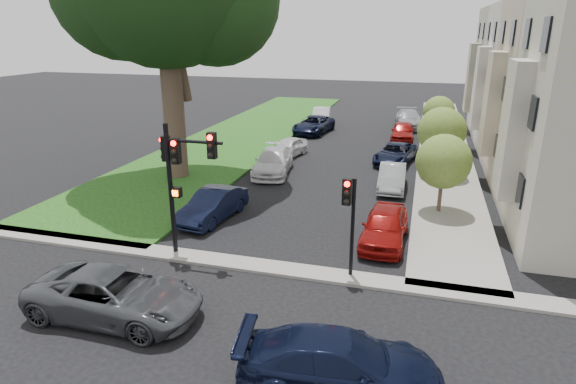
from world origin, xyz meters
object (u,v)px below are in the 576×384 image
(small_tree_a, at_px, (444,162))
(car_cross_near, at_px, (115,294))
(small_tree_b, at_px, (442,131))
(car_cross_far, at_px, (340,363))
(car_parked_7, at_px, (288,147))
(car_parked_8, at_px, (314,125))
(car_parked_1, at_px, (392,177))
(car_parked_4, at_px, (409,119))
(car_parked_5, at_px, (213,205))
(car_parked_6, at_px, (273,162))
(car_parked_2, at_px, (395,154))
(traffic_signal_secondary, at_px, (350,209))
(small_tree_c, at_px, (439,112))
(traffic_signal_main, at_px, (179,167))
(car_parked_9, at_px, (321,116))
(car_parked_0, at_px, (385,226))
(car_parked_3, at_px, (403,131))

(small_tree_a, height_order, car_cross_near, small_tree_a)
(small_tree_b, bearing_deg, small_tree_a, -90.00)
(car_cross_far, bearing_deg, car_parked_7, 10.13)
(car_cross_far, height_order, car_parked_8, car_cross_far)
(small_tree_a, height_order, car_parked_1, small_tree_a)
(small_tree_b, relative_size, car_parked_4, 0.79)
(car_parked_5, bearing_deg, car_parked_6, 94.61)
(car_cross_near, xyz_separation_m, car_parked_7, (-0.21, 20.14, -0.10))
(car_parked_2, distance_m, car_parked_6, 8.29)
(car_parked_8, bearing_deg, small_tree_b, -38.78)
(traffic_signal_secondary, height_order, car_cross_far, traffic_signal_secondary)
(small_tree_c, bearing_deg, car_parked_7, -143.73)
(small_tree_a, bearing_deg, car_parked_2, 107.04)
(small_tree_b, distance_m, car_parked_1, 4.40)
(traffic_signal_main, distance_m, car_parked_4, 29.44)
(car_cross_near, height_order, car_parked_4, car_parked_4)
(traffic_signal_secondary, distance_m, car_cross_far, 5.95)
(car_parked_9, bearing_deg, car_parked_5, -97.26)
(car_parked_5, distance_m, car_parked_8, 20.18)
(car_parked_2, bearing_deg, car_cross_far, -79.47)
(small_tree_c, xyz_separation_m, car_parked_4, (-2.34, 5.44, -1.62))
(car_parked_4, distance_m, car_parked_9, 7.86)
(car_parked_0, height_order, car_parked_2, car_parked_0)
(traffic_signal_secondary, relative_size, car_parked_3, 0.86)
(traffic_signal_main, xyz_separation_m, car_cross_near, (-0.04, -4.42, -2.82))
(small_tree_c, bearing_deg, traffic_signal_main, -112.68)
(car_parked_0, bearing_deg, car_parked_5, 178.54)
(small_tree_c, height_order, car_parked_9, small_tree_c)
(car_parked_2, height_order, car_parked_4, car_parked_4)
(car_cross_far, relative_size, car_parked_1, 1.24)
(small_tree_c, relative_size, traffic_signal_main, 0.69)
(small_tree_c, distance_m, car_parked_0, 19.90)
(traffic_signal_main, distance_m, car_parked_6, 11.90)
(car_parked_9, bearing_deg, small_tree_c, -34.92)
(car_parked_3, xyz_separation_m, car_parked_8, (-7.37, 0.89, -0.02))
(car_parked_6, bearing_deg, traffic_signal_main, -98.01)
(car_parked_2, relative_size, car_parked_5, 1.08)
(car_parked_3, height_order, car_parked_8, car_parked_3)
(traffic_signal_secondary, distance_m, car_parked_1, 10.71)
(car_parked_0, xyz_separation_m, car_parked_9, (-7.98, 24.97, -0.01))
(small_tree_c, xyz_separation_m, car_parked_1, (-2.45, -12.48, -1.72))
(car_cross_far, relative_size, car_parked_2, 1.09)
(car_cross_far, height_order, car_parked_0, car_parked_0)
(traffic_signal_main, height_order, car_cross_near, traffic_signal_main)
(small_tree_c, bearing_deg, car_parked_6, -130.19)
(small_tree_b, xyz_separation_m, traffic_signal_secondary, (-3.22, -13.50, -0.20))
(car_parked_3, bearing_deg, car_parked_6, -122.99)
(traffic_signal_main, relative_size, car_cross_far, 1.03)
(traffic_signal_secondary, relative_size, car_parked_7, 0.97)
(car_parked_3, bearing_deg, car_parked_9, 144.21)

